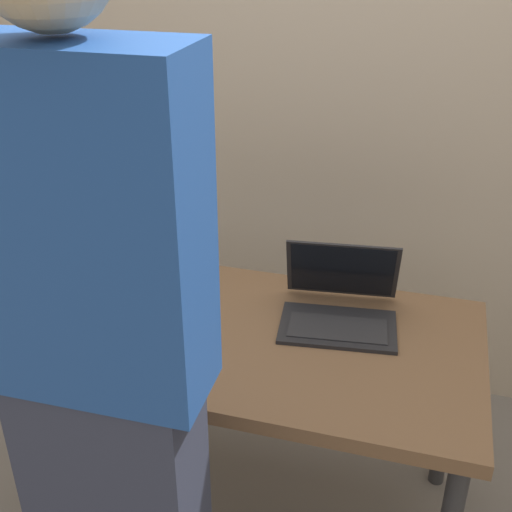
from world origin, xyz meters
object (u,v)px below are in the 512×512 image
object	(u,v)px
beer_bottle_dark	(148,238)
person_figure	(104,390)
laptop	(340,303)
beer_bottle_brown	(116,235)
beer_bottle_amber	(110,252)
beer_bottle_green	(136,252)

from	to	relation	value
beer_bottle_dark	person_figure	bearing A→B (deg)	-70.04
laptop	beer_bottle_brown	bearing A→B (deg)	171.94
laptop	beer_bottle_amber	xyz separation A→B (m)	(-0.75, 0.01, 0.06)
laptop	beer_bottle_dark	xyz separation A→B (m)	(-0.68, 0.15, 0.05)
beer_bottle_dark	person_figure	xyz separation A→B (m)	(0.33, -0.91, 0.14)
beer_bottle_green	person_figure	world-z (taller)	person_figure
beer_bottle_amber	beer_bottle_dark	bearing A→B (deg)	63.98
beer_bottle_brown	person_figure	size ratio (longest dim) A/B	0.16
beer_bottle_brown	beer_bottle_dark	bearing A→B (deg)	21.01
laptop	person_figure	xyz separation A→B (m)	(-0.35, -0.76, 0.19)
laptop	beer_bottle_dark	distance (m)	0.70
beer_bottle_amber	beer_bottle_brown	bearing A→B (deg)	105.98
beer_bottle_amber	beer_bottle_brown	distance (m)	0.11
beer_bottle_brown	person_figure	world-z (taller)	person_figure
beer_bottle_amber	beer_bottle_green	size ratio (longest dim) A/B	0.97
beer_bottle_dark	beer_bottle_green	xyz separation A→B (m)	(0.02, -0.13, 0.01)
beer_bottle_green	beer_bottle_amber	bearing A→B (deg)	-171.89
laptop	beer_bottle_amber	bearing A→B (deg)	179.44
beer_bottle_green	person_figure	bearing A→B (deg)	-68.15
beer_bottle_amber	beer_bottle_green	world-z (taller)	beer_bottle_green
beer_bottle_amber	person_figure	bearing A→B (deg)	-62.61
person_figure	beer_bottle_green	bearing A→B (deg)	111.85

